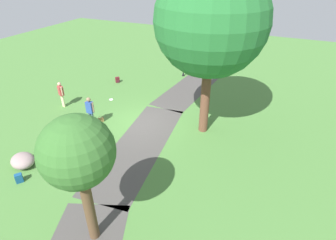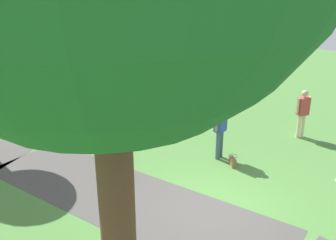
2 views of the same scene
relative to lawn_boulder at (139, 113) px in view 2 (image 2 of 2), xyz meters
The scene contains 7 objects.
ground_plane 6.25m from the lawn_boulder, 150.12° to the left, with size 48.00×48.00×0.00m, color #497B38.
footpath_segment_mid 5.31m from the lawn_boulder, 130.93° to the left, with size 8.21×3.23×0.01m.
lawn_boulder is the anchor object (origin of this frame).
woman_with_handbag 4.15m from the lawn_boulder, 169.81° to the left, with size 0.26×0.52×1.76m.
man_near_boulder 5.76m from the lawn_boulder, 155.31° to the right, with size 0.37×0.47×1.63m.
handbag_on_grass 4.67m from the lawn_boulder, 169.04° to the left, with size 0.38×0.38×0.31m.
backpack_by_boulder 1.07m from the lawn_boulder, 39.80° to the left, with size 0.35×0.35×0.40m.
Camera 2 is at (-3.81, 5.97, 4.81)m, focal length 39.04 mm.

